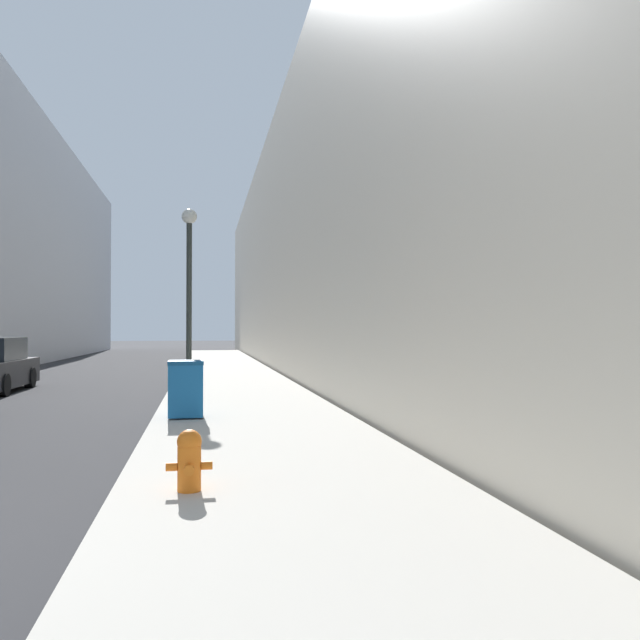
# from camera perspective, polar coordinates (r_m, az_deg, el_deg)

# --- Properties ---
(sidewalk_right) EXTENTS (3.93, 60.00, 0.12)m
(sidewalk_right) POSITION_cam_1_polar(r_m,az_deg,el_deg) (23.19, -8.19, -5.31)
(sidewalk_right) COLOR #B7B2A8
(sidewalk_right) RESTS_ON ground
(building_right_stone) EXTENTS (12.00, 60.00, 11.39)m
(building_right_stone) POSITION_cam_1_polar(r_m,az_deg,el_deg) (32.62, 5.58, 5.89)
(building_right_stone) COLOR beige
(building_right_stone) RESTS_ON ground
(fire_hydrant) EXTENTS (0.49, 0.38, 0.66)m
(fire_hydrant) POSITION_cam_1_polar(r_m,az_deg,el_deg) (7.00, -11.86, -12.31)
(fire_hydrant) COLOR orange
(fire_hydrant) RESTS_ON sidewalk_right
(trash_bin) EXTENTS (0.68, 0.66, 1.12)m
(trash_bin) POSITION_cam_1_polar(r_m,az_deg,el_deg) (12.59, -12.15, -6.13)
(trash_bin) COLOR #19609E
(trash_bin) RESTS_ON sidewalk_right
(lamppost) EXTENTS (0.41, 0.41, 4.97)m
(lamppost) POSITION_cam_1_polar(r_m,az_deg,el_deg) (17.04, -11.88, 3.27)
(lamppost) COLOR #2D332D
(lamppost) RESTS_ON sidewalk_right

